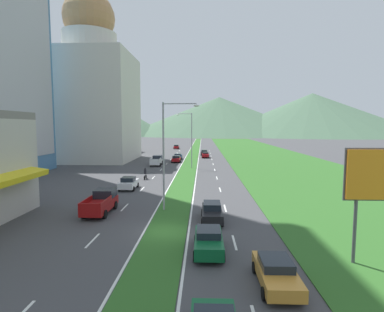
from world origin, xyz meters
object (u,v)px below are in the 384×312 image
Objects in this scene: street_lamp_mid at (190,137)px; pickup_truck_1 at (157,161)px; car_5 at (212,212)px; pickup_truck_0 at (101,202)px; street_lamp_near at (167,149)px; car_7 at (204,152)px; car_4 at (176,159)px; car_9 at (205,155)px; car_1 at (276,272)px; car_8 at (209,241)px; motorcycle_rider at (145,174)px; car_0 at (129,183)px; car_6 at (176,147)px; car_2 at (178,156)px.

pickup_truck_1 is at bearing 150.74° from street_lamp_mid.
car_5 is 0.85× the size of pickup_truck_0.
street_lamp_near is 0.97× the size of street_lamp_mid.
car_7 is at bearing -9.69° from pickup_truck_0.
car_4 reaches higher than car_9.
car_1 is (7.22, -13.91, -5.30)m from street_lamp_near.
street_lamp_mid is 40.72m from car_8.
pickup_truck_0 reaches higher than car_4.
car_9 is at bearing -16.21° from motorcycle_rider.
pickup_truck_0 is at bearing -9.69° from car_7.
car_0 is 0.96× the size of car_1.
street_lamp_near is at bearing -162.45° from motorcycle_rider.
car_5 reaches higher than car_8.
car_0 is at bearing 179.99° from car_6.
street_lamp_near is 46.52m from car_2.
car_5 is at bearing -170.95° from car_4.
motorcycle_rider reaches higher than car_0.
motorcycle_rider is (-9.64, -33.15, -0.01)m from car_9.
street_lamp_near is 51.11m from car_9.
car_6 reaches higher than car_1.
car_2 is 2.32× the size of motorcycle_rider.
car_9 is (10.37, 40.83, -0.06)m from car_0.
car_9 is at bearing -161.57° from car_6.
car_7 is at bearing -12.98° from motorcycle_rider.
pickup_truck_1 is (-3.64, -5.79, 0.21)m from car_4.
car_8 is at bearing -172.61° from car_4.
car_4 is at bearing 110.19° from street_lamp_mid.
car_7 is 0.84× the size of pickup_truck_0.
car_5 is 6.72m from car_8.
car_0 reaches higher than car_7.
car_4 is at bearing 93.81° from street_lamp_near.
motorcycle_rider is (-12.76, 31.43, 0.02)m from car_1.
car_7 is at bearing -178.00° from car_9.
car_4 is 2.04× the size of motorcycle_rider.
car_1 is (6.28, -44.30, -5.41)m from street_lamp_mid.
motorcycle_rider is at bearing -157.90° from car_1.
car_4 is at bearing -6.73° from car_0.
car_0 is 2.08× the size of motorcycle_rider.
car_4 is at bearing -172.61° from car_8.
car_2 is at bearing -16.85° from pickup_truck_1.
street_lamp_near is 7.44m from car_5.
car_5 is at bearing 0.37° from car_7.
street_lamp_near is at bearing -4.62° from car_9.
car_1 is at bearing -81.93° from street_lamp_mid.
car_1 is at bearing -164.36° from pickup_truck_1.
car_7 is at bearing -19.96° from car_4.
car_0 is 24.62m from pickup_truck_1.
motorcycle_rider is (0.72, 18.49, -0.24)m from pickup_truck_0.
car_8 is (-0.41, -6.71, -0.01)m from car_5.
car_5 reaches higher than car_4.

